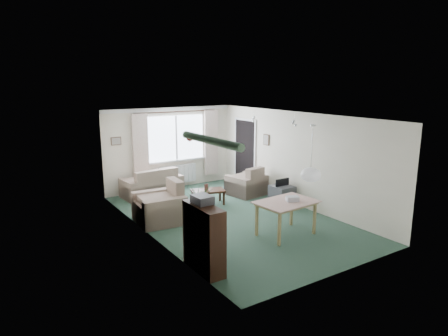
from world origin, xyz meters
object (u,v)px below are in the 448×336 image
sofa (152,182)px  armchair_corner (246,180)px  pet_bed (234,188)px  tv_cube (282,195)px  dining_table (286,219)px  bookshelf (204,238)px  armchair_left (159,202)px  houseplant (199,222)px  coffee_table (208,197)px

sofa → armchair_corner: 2.65m
armchair_corner → pet_bed: bearing=-96.1°
pet_bed → sofa: bearing=161.7°
sofa → tv_cube: size_ratio=2.90×
pet_bed → dining_table: bearing=-106.8°
bookshelf → armchair_left: bearing=83.0°
houseplant → dining_table: bearing=-1.0°
bookshelf → pet_bed: bookshelf is taller
sofa → bookshelf: bearing=73.8°
coffee_table → armchair_corner: bearing=7.9°
dining_table → armchair_left: bearing=131.1°
armchair_left → armchair_corner: bearing=108.5°
armchair_corner → bookshelf: size_ratio=0.79×
sofa → pet_bed: 2.40m
coffee_table → tv_cube: 1.92m
armchair_left → tv_cube: 3.25m
sofa → armchair_left: (-0.68, -2.06, 0.07)m
pet_bed → armchair_corner: bearing=-86.4°
sofa → bookshelf: bookshelf is taller
dining_table → pet_bed: 3.64m
sofa → armchair_corner: size_ratio=1.75×
pet_bed → armchair_left: bearing=-155.9°
coffee_table → armchair_left: bearing=-161.4°
armchair_corner → coffee_table: (-1.36, -0.19, -0.22)m
armchair_left → coffee_table: bearing=113.3°
armchair_corner → dining_table: bearing=59.7°
bookshelf → armchair_corner: bearing=45.7°
coffee_table → pet_bed: bearing=30.2°
dining_table → tv_cube: bearing=51.1°
sofa → bookshelf: size_ratio=1.39×
bookshelf → pet_bed: 5.14m
dining_table → armchair_corner: bearing=69.4°
sofa → pet_bed: sofa is taller
sofa → armchair_left: bearing=67.7°
armchair_corner → bookshelf: (-3.32, -3.34, 0.17)m
sofa → tv_cube: bearing=130.3°
sofa → pet_bed: (2.25, -0.74, -0.34)m
pet_bed → bookshelf: bearing=-129.9°
bookshelf → tv_cube: (3.54, 2.08, -0.32)m
armchair_corner → houseplant: size_ratio=0.68×
coffee_table → bookshelf: (-1.95, -3.16, 0.39)m
coffee_table → bookshelf: size_ratio=0.73×
sofa → tv_cube: 3.61m
armchair_left → coffee_table: 1.72m
bookshelf → houseplant: houseplant is taller
houseplant → tv_cube: (3.35, 1.60, -0.42)m
sofa → armchair_corner: (2.29, -1.33, 0.01)m
armchair_corner → dining_table: armchair_corner is taller
armchair_corner → sofa: bearing=-39.8°
tv_cube → pet_bed: tv_cube is taller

